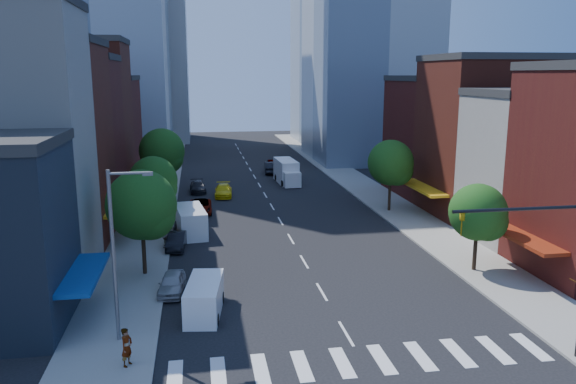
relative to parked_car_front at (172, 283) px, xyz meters
name	(u,v)px	position (x,y,z in m)	size (l,w,h in m)	color
ground	(346,334)	(9.50, -7.38, -0.66)	(220.00, 220.00, 0.00)	black
sidewalk_left	(157,191)	(-3.00, 32.62, -0.58)	(5.00, 120.00, 0.15)	gray
sidewalk_right	(359,184)	(22.00, 32.62, -0.58)	(5.00, 120.00, 0.15)	gray
crosswalk	(362,361)	(9.50, -10.38, -0.65)	(19.00, 3.00, 0.01)	silver
bldg_left_2	(29,147)	(-11.50, 13.12, 7.34)	(12.00, 9.00, 16.00)	#5A2015
bldg_left_3	(55,141)	(-11.50, 21.62, 6.84)	(12.00, 8.00, 15.00)	#561715
bldg_left_4	(73,123)	(-11.50, 30.12, 7.84)	(12.00, 9.00, 17.00)	#5A2015
bldg_left_5	(90,132)	(-11.50, 39.62, 5.84)	(12.00, 10.00, 13.00)	#561715
bldg_right_1	(544,169)	(30.50, 7.62, 5.34)	(12.00, 8.00, 12.00)	beige
bldg_right_2	(491,139)	(30.50, 16.62, 6.84)	(12.00, 10.00, 15.00)	#5A2015
bldg_right_3	(446,138)	(30.50, 26.62, 5.84)	(12.00, 10.00, 13.00)	#561715
tower_far_w	(140,2)	(-8.50, 87.62, 27.34)	(18.00, 18.00, 56.00)	#9EA5AD
traffic_signal	(575,280)	(19.44, -11.88, 3.50)	(7.24, 2.24, 8.00)	black
streetlight	(117,245)	(-2.31, -6.38, 4.62)	(2.25, 0.25, 9.00)	slate
tree_left_near	(144,208)	(-1.85, 3.54, 4.21)	(4.80, 4.80, 7.30)	black
tree_left_mid	(155,182)	(-1.85, 14.54, 3.87)	(4.20, 4.20, 6.65)	black
tree_left_far	(163,153)	(-1.85, 28.54, 4.55)	(5.00, 5.00, 7.75)	black
tree_right_near	(480,215)	(21.15, 0.54, 3.53)	(4.00, 4.00, 6.20)	black
tree_right_far	(392,165)	(21.15, 18.54, 4.21)	(4.60, 4.60, 7.20)	black
parked_car_front	(172,283)	(0.00, 0.00, 0.00)	(1.55, 3.85, 1.31)	#A6A6AB
parked_car_second	(177,241)	(0.00, 9.43, -0.01)	(1.37, 3.93, 1.29)	black
parked_car_third	(200,206)	(2.00, 21.11, 0.02)	(2.23, 4.84, 1.34)	#999999
parked_car_rear	(198,187)	(1.81, 31.46, -0.02)	(1.79, 4.40, 1.28)	black
cargo_van_near	(204,299)	(1.98, -3.67, 0.33)	(2.49, 4.88, 1.99)	white
cargo_van_far	(191,222)	(1.14, 13.33, 0.52)	(2.93, 5.81, 2.37)	white
taxi	(223,191)	(4.68, 28.60, 0.02)	(1.91, 4.69, 1.36)	yellow
traffic_car_oncoming	(271,168)	(12.11, 42.99, 0.16)	(1.72, 4.93, 1.63)	black
traffic_car_far	(271,163)	(12.74, 47.40, 0.03)	(1.62, 4.04, 1.38)	#999999
box_truck	(287,172)	(13.13, 35.38, 0.74)	(2.57, 7.44, 2.96)	white
pedestrian_near	(127,347)	(-1.73, -9.23, 0.44)	(0.69, 0.45, 1.89)	#999999
pedestrian_far	(164,237)	(-1.00, 9.51, 0.37)	(0.85, 0.66, 1.75)	#999999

